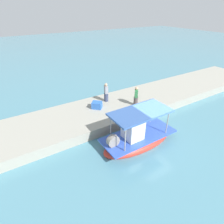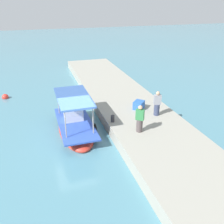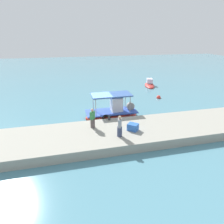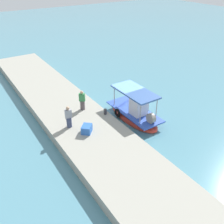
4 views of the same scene
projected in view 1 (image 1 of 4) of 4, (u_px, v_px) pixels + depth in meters
ground_plane at (155, 139)px, 13.36m from camera, size 120.00×120.00×0.00m
dock_quay at (118, 107)px, 16.65m from camera, size 36.00×4.96×0.75m
main_fishing_boat at (137, 137)px, 12.71m from camera, size 5.40×2.25×2.84m
fisherman_near_bollard at (136, 97)px, 15.89m from camera, size 0.52×0.53×1.67m
fisherman_by_crate at (106, 93)px, 16.55m from camera, size 0.46×0.53×1.69m
mooring_bollard at (128, 113)px, 14.55m from camera, size 0.24×0.24×0.44m
cargo_crate at (97, 105)px, 15.64m from camera, size 1.02×1.01×0.56m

